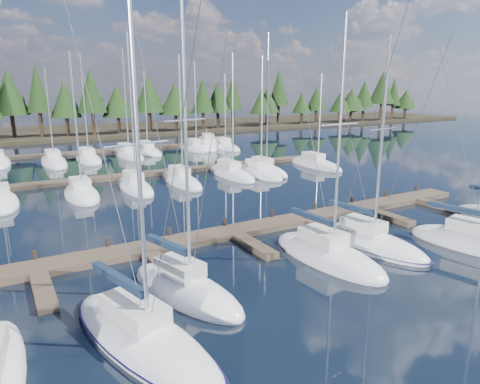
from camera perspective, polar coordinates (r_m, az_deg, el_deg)
ground at (r=39.61m, az=-9.56°, el=-0.55°), size 260.00×260.00×0.00m
far_shore at (r=97.40m, az=-22.23°, el=7.38°), size 220.00×30.00×0.60m
main_dock at (r=28.53m, az=-0.53°, el=-5.72°), size 44.00×6.13×0.90m
back_docks at (r=57.97m, az=-16.43°, el=3.89°), size 50.00×21.80×0.40m
front_sailboat_1 at (r=18.04m, az=-12.94°, el=-18.37°), size 5.22×10.10×14.37m
front_sailboat_2 at (r=21.28m, az=-7.35°, el=-12.69°), size 4.50×8.00×15.24m
front_sailboat_3 at (r=25.56m, az=11.54°, el=-8.22°), size 3.52×8.48×14.23m
front_sailboat_4 at (r=28.15m, az=16.62°, el=-6.43°), size 4.16×8.84×13.40m
front_sailboat_5 at (r=30.49m, az=29.01°, el=-6.06°), size 4.63×8.79×13.90m
back_sailboat_rows at (r=53.04m, az=-14.88°, el=3.16°), size 46.07×31.71×16.45m
motor_yacht_right at (r=68.86m, az=-4.31°, el=6.16°), size 4.76×8.42×3.99m
tree_line at (r=87.10m, az=-22.67°, el=11.43°), size 187.16×12.11×13.36m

